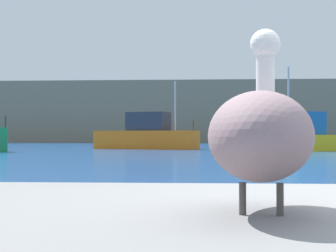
{
  "coord_description": "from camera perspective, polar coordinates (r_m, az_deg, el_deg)",
  "views": [
    {
      "loc": [
        -1.1,
        -3.31,
        1.02
      ],
      "look_at": [
        -2.12,
        12.12,
        1.26
      ],
      "focal_mm": 61.03,
      "sensor_mm": 36.0,
      "label": 1
    }
  ],
  "objects": [
    {
      "name": "hillside_backdrop",
      "position": [
        81.29,
        4.55,
        1.26
      ],
      "size": [
        140.0,
        16.01,
        8.14
      ],
      "primitive_type": "cube",
      "color": "#7F755B",
      "rests_on": "ground"
    },
    {
      "name": "pelican",
      "position": [
        2.47,
        9.36,
        -0.69
      ],
      "size": [
        0.58,
        1.26,
        0.85
      ],
      "rotation": [
        0.0,
        0.0,
        1.42
      ],
      "color": "gray",
      "rests_on": "pier_dock"
    },
    {
      "name": "fishing_boat_yellow",
      "position": [
        37.77,
        14.25,
        -1.14
      ],
      "size": [
        6.98,
        4.75,
        5.32
      ],
      "rotation": [
        0.0,
        0.0,
        3.57
      ],
      "color": "yellow",
      "rests_on": "ground"
    },
    {
      "name": "fishing_boat_orange",
      "position": [
        41.32,
        -2.15,
        -0.93
      ],
      "size": [
        7.83,
        4.36,
        4.84
      ],
      "rotation": [
        0.0,
        0.0,
        -0.32
      ],
      "color": "orange",
      "rests_on": "ground"
    }
  ]
}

